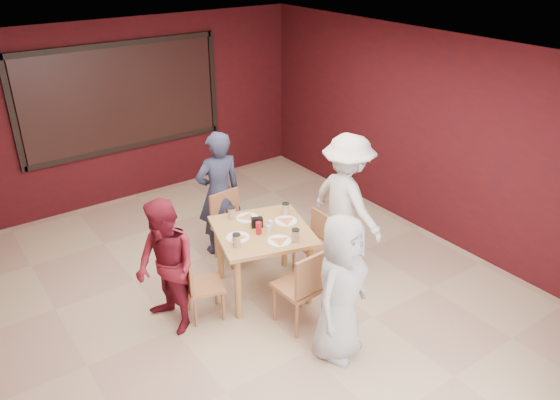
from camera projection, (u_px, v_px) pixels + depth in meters
floor at (248, 299)px, 6.46m from camera, size 7.00×7.00×0.00m
window_blinds at (123, 98)px, 8.25m from camera, size 3.00×0.02×1.50m
dining_table at (263, 237)px, 6.31m from camera, size 1.31×1.31×0.98m
chair_front at (304, 284)px, 5.79m from camera, size 0.49×0.49×0.96m
chair_back at (231, 222)px, 7.08m from camera, size 0.48×0.48×0.91m
chair_left at (198, 283)px, 5.97m from camera, size 0.47×0.47×0.81m
chair_right at (315, 238)px, 6.88m from camera, size 0.37×0.37×0.77m
diner_front at (340, 288)px, 5.32m from camera, size 0.90×0.74×1.57m
diner_back at (219, 193)px, 7.10m from camera, size 0.65×0.46×1.69m
diner_left at (166, 267)px, 5.69m from camera, size 0.66×0.80×1.52m
diner_right at (347, 202)px, 6.79m from camera, size 0.67×1.15×1.76m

